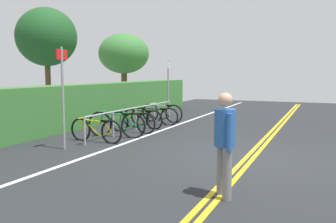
# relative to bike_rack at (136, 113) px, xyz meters

# --- Properties ---
(ground_plane) EXTENTS (32.65, 13.99, 0.05)m
(ground_plane) POSITION_rel_bike_rack_xyz_m (-2.32, -4.20, -0.59)
(ground_plane) COLOR #232628
(centre_line_yellow_inner) EXTENTS (29.38, 0.10, 0.00)m
(centre_line_yellow_inner) POSITION_rel_bike_rack_xyz_m (-2.32, -4.28, -0.57)
(centre_line_yellow_inner) COLOR gold
(centre_line_yellow_inner) RESTS_ON ground_plane
(centre_line_yellow_outer) EXTENTS (29.38, 0.10, 0.00)m
(centre_line_yellow_outer) POSITION_rel_bike_rack_xyz_m (-2.32, -4.12, -0.57)
(centre_line_yellow_outer) COLOR gold
(centre_line_yellow_outer) RESTS_ON ground_plane
(bike_lane_stripe_white) EXTENTS (29.38, 0.12, 0.00)m
(bike_lane_stripe_white) POSITION_rel_bike_rack_xyz_m (-2.32, -0.80, -0.57)
(bike_lane_stripe_white) COLOR white
(bike_lane_stripe_white) RESTS_ON ground_plane
(bike_rack) EXTENTS (5.56, 0.05, 0.76)m
(bike_rack) POSITION_rel_bike_rack_xyz_m (0.00, 0.00, 0.00)
(bike_rack) COLOR #9EA0A5
(bike_rack) RESTS_ON ground_plane
(bicycle_0) EXTENTS (0.46, 1.70, 0.69)m
(bicycle_0) POSITION_rel_bike_rack_xyz_m (-2.24, 0.02, -0.25)
(bicycle_0) COLOR black
(bicycle_0) RESTS_ON ground_plane
(bicycle_1) EXTENTS (0.46, 1.84, 0.79)m
(bicycle_1) POSITION_rel_bike_rack_xyz_m (-1.35, -0.09, -0.20)
(bicycle_1) COLOR black
(bicycle_1) RESTS_ON ground_plane
(bicycle_2) EXTENTS (0.46, 1.66, 0.71)m
(bicycle_2) POSITION_rel_bike_rack_xyz_m (-0.45, -0.13, -0.24)
(bicycle_2) COLOR black
(bicycle_2) RESTS_ON ground_plane
(bicycle_3) EXTENTS (0.46, 1.62, 0.69)m
(bicycle_3) POSITION_rel_bike_rack_xyz_m (0.50, 0.02, -0.25)
(bicycle_3) COLOR black
(bicycle_3) RESTS_ON ground_plane
(bicycle_4) EXTENTS (0.61, 1.68, 0.68)m
(bicycle_4) POSITION_rel_bike_rack_xyz_m (1.32, -0.05, -0.25)
(bicycle_4) COLOR black
(bicycle_4) RESTS_ON ground_plane
(bicycle_5) EXTENTS (0.46, 1.74, 0.74)m
(bicycle_5) POSITION_rel_bike_rack_xyz_m (2.19, 0.05, -0.23)
(bicycle_5) COLOR black
(bicycle_5) RESTS_ON ground_plane
(pedestrian) EXTENTS (0.42, 0.32, 1.60)m
(pedestrian) POSITION_rel_bike_rack_xyz_m (-5.14, -4.33, 0.34)
(pedestrian) COLOR slate
(pedestrian) RESTS_ON ground_plane
(sign_post_near) EXTENTS (0.36, 0.06, 2.51)m
(sign_post_near) POSITION_rel_bike_rack_xyz_m (-3.32, 0.20, 0.92)
(sign_post_near) COLOR gray
(sign_post_near) RESTS_ON ground_plane
(sign_post_far) EXTENTS (0.36, 0.10, 2.35)m
(sign_post_far) POSITION_rel_bike_rack_xyz_m (3.11, 0.19, 0.84)
(sign_post_far) COLOR gray
(sign_post_far) RESTS_ON ground_plane
(hedge_backdrop) EXTENTS (14.51, 1.00, 1.47)m
(hedge_backdrop) POSITION_rel_bike_rack_xyz_m (1.50, 2.27, 0.17)
(hedge_backdrop) COLOR #387533
(hedge_backdrop) RESTS_ON ground_plane
(tree_mid) EXTENTS (2.32, 2.32, 4.38)m
(tree_mid) POSITION_rel_bike_rack_xyz_m (0.81, 4.34, 2.67)
(tree_mid) COLOR brown
(tree_mid) RESTS_ON ground_plane
(tree_far_right) EXTENTS (2.61, 2.61, 3.90)m
(tree_far_right) POSITION_rel_bike_rack_xyz_m (6.15, 4.03, 2.27)
(tree_far_right) COLOR brown
(tree_far_right) RESTS_ON ground_plane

